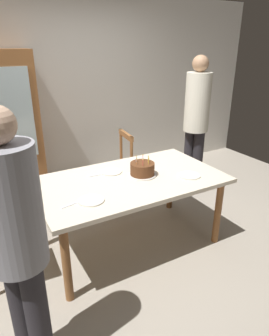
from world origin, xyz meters
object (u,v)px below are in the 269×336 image
Objects in this scene: birthday_cake at (142,169)px; plate_near_celebrant at (91,200)px; plate_near_guest at (189,175)px; person_celebrant at (17,240)px; chair_spindle_back at (114,172)px; person_guest at (196,118)px; dining_table at (130,186)px; plate_far_side at (111,172)px.

plate_near_celebrant is (-0.64, -0.24, -0.06)m from birthday_cake.
plate_near_guest is 1.81m from person_celebrant.
plate_near_guest is at bearing -73.32° from chair_spindle_back.
birthday_cake is at bearing 32.92° from person_celebrant.
birthday_cake is 1.55m from person_celebrant.
plate_near_guest is (1.03, 0.00, 0.00)m from plate_near_celebrant.
chair_spindle_back is 2.22m from person_celebrant.
person_guest is (1.12, -0.18, 0.59)m from chair_spindle_back.
plate_near_celebrant is at bearing -154.92° from dining_table.
chair_spindle_back is at bearing 62.58° from plate_far_side.
chair_spindle_back is at bearing 75.10° from dining_table.
person_celebrant is at bearing -147.08° from birthday_cake.
plate_near_celebrant is at bearing 42.29° from person_celebrant.
plate_near_celebrant is 0.61m from plate_far_side.
person_guest is (1.84, 0.88, 0.30)m from plate_near_celebrant.
person_guest is at bearing -9.27° from chair_spindle_back.
plate_far_side is (-0.09, 0.23, 0.09)m from dining_table.
birthday_cake is 0.68m from plate_near_celebrant.
plate_near_guest is at bearing 19.50° from person_celebrant.
person_guest reaches higher than person_celebrant.
chair_spindle_back reaches higher than plate_near_celebrant.
plate_near_celebrant is 1.00× the size of plate_near_guest.
plate_near_celebrant is 1.03m from plate_near_guest.
birthday_cake is 1.27× the size of plate_far_side.
chair_spindle_back is at bearing 106.68° from plate_near_guest.
birthday_cake is at bearing -95.41° from chair_spindle_back.
person_celebrant reaches higher than birthday_cake.
plate_near_guest is 0.12× the size of person_guest.
dining_table is at bearing -154.24° from person_guest.
birthday_cake reaches higher than plate_near_guest.
person_celebrant is (-1.30, -0.84, 0.16)m from birthday_cake.
dining_table is at bearing 35.77° from person_celebrant.
plate_far_side is 0.74m from chair_spindle_back.
dining_table is at bearing -68.77° from plate_far_side.
dining_table is at bearing 156.78° from plate_near_guest.
plate_near_guest is (0.54, -0.23, 0.09)m from dining_table.
birthday_cake is (0.14, 0.01, 0.14)m from dining_table.
plate_far_side is at bearing -163.79° from person_guest.
chair_spindle_back reaches higher than dining_table.
plate_near_celebrant is 2.06m from person_guest.
birthday_cake is at bearing 20.64° from plate_near_celebrant.
dining_table is at bearing -104.90° from chair_spindle_back.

